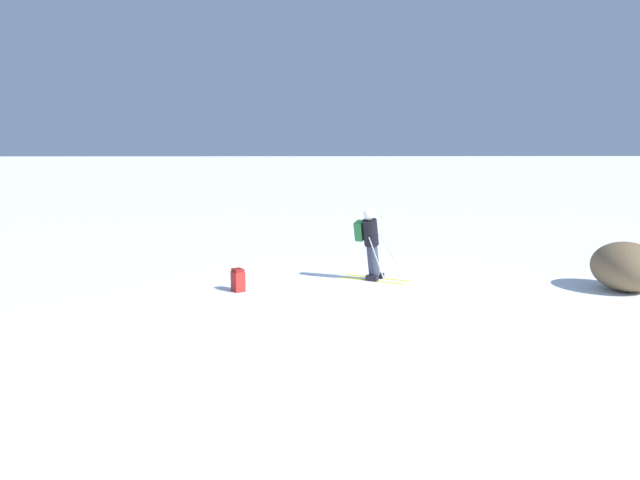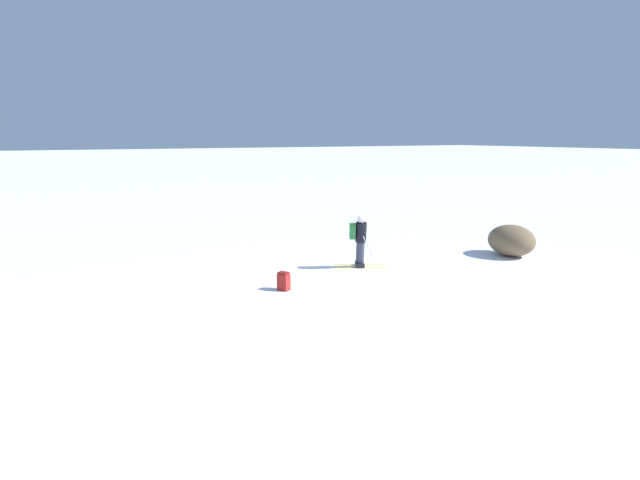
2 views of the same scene
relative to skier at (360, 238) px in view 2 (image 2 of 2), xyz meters
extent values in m
plane|color=white|center=(-0.97, -0.15, -0.96)|extent=(300.00, 300.00, 0.00)
cube|color=yellow|center=(0.05, -0.06, -0.96)|extent=(0.89, 1.48, 0.01)
cube|color=yellow|center=(0.36, -0.24, -0.96)|extent=(0.89, 1.48, 0.01)
cube|color=black|center=(0.05, -0.06, -0.89)|extent=(0.26, 0.31, 0.12)
cube|color=black|center=(0.36, -0.24, -0.89)|extent=(0.26, 0.31, 0.12)
cylinder|color=#2D3342|center=(0.09, -0.08, -0.46)|extent=(0.52, 0.45, 0.81)
cylinder|color=black|center=(-0.06, 0.00, 0.21)|extent=(0.59, 0.53, 0.67)
sphere|color=tan|center=(-0.15, 0.05, 0.61)|extent=(0.34, 0.32, 0.27)
sphere|color=silver|center=(-0.16, 0.06, 0.63)|extent=(0.39, 0.37, 0.31)
cube|color=#236633|center=(0.06, 0.23, 0.24)|extent=(0.42, 0.34, 0.50)
cylinder|color=#B7B7BC|center=(-0.44, -0.13, -0.42)|extent=(0.38, 0.41, 1.10)
cylinder|color=#B7B7BC|center=(0.29, -0.54, -0.36)|extent=(0.41, 0.81, 1.21)
cube|color=#AD231E|center=(-0.88, 2.99, -0.74)|extent=(0.37, 0.34, 0.44)
cube|color=maroon|center=(-0.88, 2.99, -0.49)|extent=(0.33, 0.31, 0.06)
ellipsoid|color=brown|center=(-1.09, -5.49, -0.42)|extent=(1.66, 1.41, 1.08)
camera|label=1|loc=(-14.23, 1.63, 2.23)|focal=35.00mm
camera|label=2|loc=(-12.57, 8.30, 3.10)|focal=28.00mm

